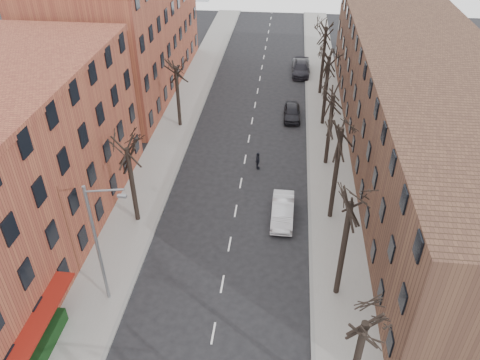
% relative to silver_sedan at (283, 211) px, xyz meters
% --- Properties ---
extents(sidewalk_left, '(4.00, 90.00, 0.15)m').
position_rel_silver_sedan_xyz_m(sidewalk_left, '(-11.81, 15.59, -0.72)').
color(sidewalk_left, gray).
rests_on(sidewalk_left, ground).
extents(sidewalk_right, '(4.00, 90.00, 0.15)m').
position_rel_silver_sedan_xyz_m(sidewalk_right, '(4.19, 15.59, -0.72)').
color(sidewalk_right, gray).
rests_on(sidewalk_right, ground).
extents(building_left_far, '(12.00, 28.00, 14.00)m').
position_rel_silver_sedan_xyz_m(building_left_far, '(-19.81, 24.59, 6.20)').
color(building_left_far, brown).
rests_on(building_left_far, ground).
extents(building_right, '(12.00, 50.00, 10.00)m').
position_rel_silver_sedan_xyz_m(building_right, '(12.19, 10.59, 4.20)').
color(building_right, '#533626').
rests_on(building_right, ground).
extents(awning_left, '(1.20, 7.00, 0.15)m').
position_rel_silver_sedan_xyz_m(awning_left, '(-13.21, -13.41, -0.80)').
color(awning_left, maroon).
rests_on(awning_left, ground).
extents(hedge, '(0.80, 6.00, 1.00)m').
position_rel_silver_sedan_xyz_m(hedge, '(-13.31, -14.41, -0.15)').
color(hedge, black).
rests_on(hedge, sidewalk_left).
extents(tree_right_b, '(5.20, 5.20, 10.80)m').
position_rel_silver_sedan_xyz_m(tree_right_b, '(3.79, -7.41, -0.80)').
color(tree_right_b, black).
rests_on(tree_right_b, ground).
extents(tree_right_c, '(5.20, 5.20, 11.60)m').
position_rel_silver_sedan_xyz_m(tree_right_c, '(3.79, 0.59, -0.80)').
color(tree_right_c, black).
rests_on(tree_right_c, ground).
extents(tree_right_d, '(5.20, 5.20, 10.00)m').
position_rel_silver_sedan_xyz_m(tree_right_d, '(3.79, 8.59, -0.80)').
color(tree_right_d, black).
rests_on(tree_right_d, ground).
extents(tree_right_e, '(5.20, 5.20, 10.80)m').
position_rel_silver_sedan_xyz_m(tree_right_e, '(3.79, 16.59, -0.80)').
color(tree_right_e, black).
rests_on(tree_right_e, ground).
extents(tree_right_f, '(5.20, 5.20, 11.60)m').
position_rel_silver_sedan_xyz_m(tree_right_f, '(3.79, 24.59, -0.80)').
color(tree_right_f, black).
rests_on(tree_right_f, ground).
extents(tree_left_a, '(5.20, 5.20, 9.50)m').
position_rel_silver_sedan_xyz_m(tree_left_a, '(-11.41, -1.41, -0.80)').
color(tree_left_a, black).
rests_on(tree_left_a, ground).
extents(tree_left_b, '(5.20, 5.20, 9.50)m').
position_rel_silver_sedan_xyz_m(tree_left_b, '(-11.41, 14.59, -0.80)').
color(tree_left_b, black).
rests_on(tree_left_b, ground).
extents(streetlight, '(2.45, 0.22, 9.03)m').
position_rel_silver_sedan_xyz_m(streetlight, '(-10.84, -9.41, 4.21)').
color(streetlight, slate).
rests_on(streetlight, ground).
extents(silver_sedan, '(1.73, 4.86, 1.60)m').
position_rel_silver_sedan_xyz_m(silver_sedan, '(0.00, 0.00, 0.00)').
color(silver_sedan, silver).
rests_on(silver_sedan, ground).
extents(parked_car_near, '(1.89, 4.51, 1.52)m').
position_rel_silver_sedan_xyz_m(parked_car_near, '(0.48, 17.61, -0.04)').
color(parked_car_near, black).
rests_on(parked_car_near, ground).
extents(parked_car_mid, '(2.34, 5.44, 1.56)m').
position_rel_silver_sedan_xyz_m(parked_car_mid, '(1.49, 30.51, -0.02)').
color(parked_car_mid, black).
rests_on(parked_car_mid, ground).
extents(parked_car_far, '(2.39, 5.02, 1.38)m').
position_rel_silver_sedan_xyz_m(parked_car_far, '(1.49, 31.77, -0.11)').
color(parked_car_far, slate).
rests_on(parked_car_far, ground).
extents(pedestrian_crossing, '(0.61, 1.06, 1.70)m').
position_rel_silver_sedan_xyz_m(pedestrian_crossing, '(-2.50, 7.08, 0.05)').
color(pedestrian_crossing, black).
rests_on(pedestrian_crossing, ground).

